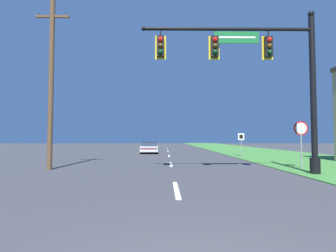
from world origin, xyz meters
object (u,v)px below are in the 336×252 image
signal_mast (266,73)px  route_sign_post (241,139)px  car_ahead (150,148)px  utility_pole_near (51,81)px  stop_sign (301,134)px

signal_mast → route_sign_post: 11.91m
car_ahead → signal_mast: bearing=-69.6°
signal_mast → route_sign_post: (2.11, 11.31, -3.10)m
utility_pole_near → route_sign_post: bearing=36.1°
stop_sign → route_sign_post: 9.21m
car_ahead → stop_sign: 17.43m
car_ahead → stop_sign: bearing=-59.0°
signal_mast → utility_pole_near: size_ratio=0.89×
signal_mast → route_sign_post: signal_mast is taller
car_ahead → utility_pole_near: bearing=-106.1°
stop_sign → utility_pole_near: utility_pole_near is taller
signal_mast → utility_pole_near: bearing=169.3°
route_sign_post → utility_pole_near: 16.10m
car_ahead → route_sign_post: 10.23m
signal_mast → car_ahead: signal_mast is taller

